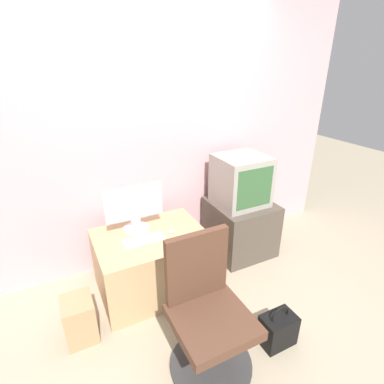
# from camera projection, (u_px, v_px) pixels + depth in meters

# --- Properties ---
(ground_plane) EXTENTS (12.00, 12.00, 0.00)m
(ground_plane) POSITION_uv_depth(u_px,v_px,m) (216.00, 346.00, 2.20)
(ground_plane) COLOR tan
(wall_back) EXTENTS (4.40, 0.05, 2.60)m
(wall_back) POSITION_uv_depth(u_px,v_px,m) (147.00, 133.00, 2.75)
(wall_back) COLOR #CC9EA3
(wall_back) RESTS_ON ground_plane
(desk) EXTENTS (0.93, 0.69, 0.55)m
(desk) POSITION_uv_depth(u_px,v_px,m) (152.00, 262.00, 2.66)
(desk) COLOR tan
(desk) RESTS_ON ground_plane
(side_stand) EXTENTS (0.60, 0.63, 0.57)m
(side_stand) POSITION_uv_depth(u_px,v_px,m) (240.00, 226.00, 3.21)
(side_stand) COLOR #4C4238
(side_stand) RESTS_ON ground_plane
(main_monitor) EXTENTS (0.50, 0.22, 0.41)m
(main_monitor) POSITION_uv_depth(u_px,v_px,m) (135.00, 209.00, 2.55)
(main_monitor) COLOR silver
(main_monitor) RESTS_ON desk
(keyboard) EXTENTS (0.34, 0.12, 0.01)m
(keyboard) POSITION_uv_depth(u_px,v_px,m) (144.00, 240.00, 2.47)
(keyboard) COLOR white
(keyboard) RESTS_ON desk
(mouse) EXTENTS (0.07, 0.03, 0.03)m
(mouse) POSITION_uv_depth(u_px,v_px,m) (172.00, 232.00, 2.57)
(mouse) COLOR silver
(mouse) RESTS_ON desk
(crt_tv) EXTENTS (0.49, 0.46, 0.50)m
(crt_tv) POSITION_uv_depth(u_px,v_px,m) (241.00, 180.00, 2.98)
(crt_tv) COLOR gray
(crt_tv) RESTS_ON side_stand
(office_chair) EXTENTS (0.56, 0.56, 0.94)m
(office_chair) POSITION_uv_depth(u_px,v_px,m) (208.00, 317.00, 1.95)
(office_chair) COLOR #333333
(office_chair) RESTS_ON ground_plane
(cardboard_box_lower) EXTENTS (0.22, 0.25, 0.34)m
(cardboard_box_lower) POSITION_uv_depth(u_px,v_px,m) (80.00, 319.00, 2.20)
(cardboard_box_lower) COLOR #A3845B
(cardboard_box_lower) RESTS_ON ground_plane
(handbag) EXTENTS (0.25, 0.17, 0.33)m
(handbag) POSITION_uv_depth(u_px,v_px,m) (278.00, 329.00, 2.18)
(handbag) COLOR black
(handbag) RESTS_ON ground_plane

